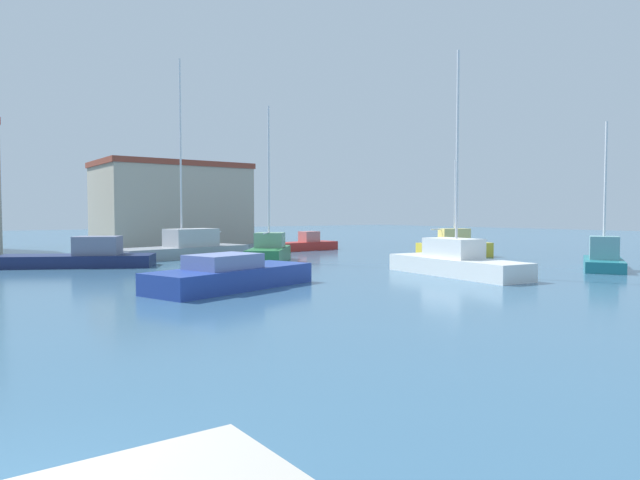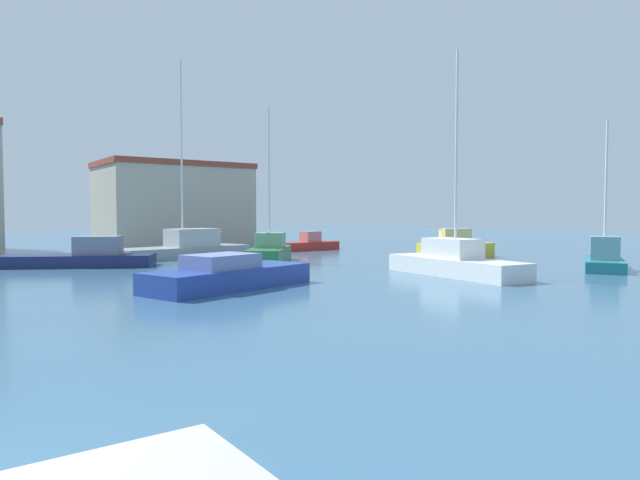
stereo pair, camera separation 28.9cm
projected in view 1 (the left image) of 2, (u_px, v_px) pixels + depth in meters
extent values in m
plane|color=#38607F|center=(264.00, 268.00, 29.67)|extent=(160.00, 160.00, 0.00)
cube|color=gold|center=(455.00, 250.00, 36.96)|extent=(5.09, 3.15, 0.94)
cube|color=#DFCD77|center=(454.00, 236.00, 36.91)|extent=(2.12, 1.57, 0.94)
cylinder|color=silver|center=(455.00, 202.00, 36.81)|extent=(0.12, 0.12, 5.43)
cylinder|color=silver|center=(443.00, 229.00, 36.67)|extent=(1.62, 0.69, 0.08)
cube|color=#1E707A|center=(603.00, 264.00, 28.86)|extent=(5.31, 4.07, 0.55)
cube|color=#6B9CA2|center=(604.00, 248.00, 28.49)|extent=(1.90, 1.86, 1.17)
cylinder|color=silver|center=(605.00, 190.00, 28.68)|extent=(0.12, 0.12, 7.00)
cylinder|color=silver|center=(603.00, 240.00, 29.64)|extent=(1.59, 0.95, 0.08)
cube|color=#233D93|center=(232.00, 278.00, 21.63)|extent=(7.34, 4.34, 0.80)
cube|color=#6E7DB1|center=(224.00, 261.00, 21.25)|extent=(3.02, 2.52, 0.55)
cube|color=#28703D|center=(269.00, 255.00, 33.01)|extent=(5.20, 5.77, 0.87)
cube|color=gray|center=(270.00, 240.00, 33.36)|extent=(2.40, 2.43, 0.88)
cylinder|color=silver|center=(269.00, 177.00, 32.79)|extent=(0.12, 0.12, 8.25)
cylinder|color=silver|center=(266.00, 233.00, 31.89)|extent=(1.36, 1.65, 0.08)
cube|color=#19234C|center=(76.00, 261.00, 30.31)|extent=(8.22, 5.95, 0.65)
cube|color=slate|center=(98.00, 245.00, 30.42)|extent=(2.84, 2.64, 1.00)
cube|color=gray|center=(182.00, 252.00, 36.52)|extent=(9.34, 4.59, 0.71)
cube|color=#ADB0B5|center=(191.00, 237.00, 37.02)|extent=(3.53, 2.51, 1.16)
cylinder|color=silver|center=(181.00, 153.00, 36.21)|extent=(0.12, 0.12, 12.08)
cylinder|color=silver|center=(202.00, 232.00, 37.65)|extent=(3.09, 0.72, 0.08)
cube|color=white|center=(456.00, 267.00, 26.13)|extent=(2.87, 7.69, 0.81)
cube|color=silver|center=(453.00, 248.00, 26.26)|extent=(1.83, 2.79, 0.91)
cylinder|color=silver|center=(457.00, 155.00, 25.88)|extent=(0.12, 0.12, 9.55)
cube|color=#B22823|center=(305.00, 246.00, 43.95)|extent=(5.51, 2.17, 0.65)
cube|color=#C4716E|center=(309.00, 237.00, 44.20)|extent=(1.46, 1.17, 0.82)
cube|color=#B2A893|center=(171.00, 206.00, 52.73)|extent=(12.93, 8.53, 7.07)
cube|color=brown|center=(171.00, 166.00, 52.55)|extent=(13.19, 8.70, 0.50)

